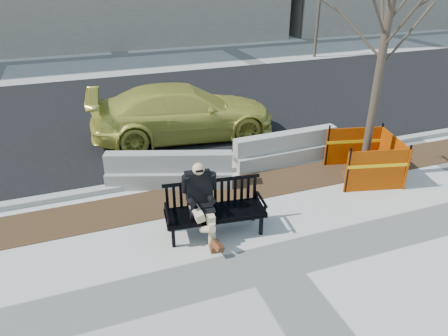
{
  "coord_description": "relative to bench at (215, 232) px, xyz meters",
  "views": [
    {
      "loc": [
        -2.72,
        -5.08,
        4.75
      ],
      "look_at": [
        -0.19,
        1.78,
        1.05
      ],
      "focal_mm": 33.15,
      "sensor_mm": 36.0,
      "label": 1
    }
  ],
  "objects": [
    {
      "name": "mulch_strip",
      "position": [
        0.59,
        1.42,
        0.0
      ],
      "size": [
        40.0,
        1.2,
        0.02
      ],
      "primitive_type": "cube",
      "color": "#47301C",
      "rests_on": "ground"
    },
    {
      "name": "tree_fence",
      "position": [
        4.12,
        0.96,
        0.0
      ],
      "size": [
        2.66,
        2.66,
        5.5
      ],
      "primitive_type": null,
      "rotation": [
        0.0,
        0.0,
        -0.24
      ],
      "color": "#D64400",
      "rests_on": "ground"
    },
    {
      "name": "far_tree_right",
      "position": [
        10.4,
        13.47,
        0.0
      ],
      "size": [
        2.27,
        2.27,
        4.82
      ],
      "primitive_type": null,
      "rotation": [
        0.0,
        0.0,
        0.33
      ],
      "color": "#4E4132",
      "rests_on": "ground"
    },
    {
      "name": "ground",
      "position": [
        0.59,
        -1.18,
        0.0
      ],
      "size": [
        120.0,
        120.0,
        0.0
      ],
      "primitive_type": "plane",
      "color": "beige",
      "rests_on": "ground"
    },
    {
      "name": "bench",
      "position": [
        0.0,
        0.0,
        0.0
      ],
      "size": [
        2.01,
        0.92,
        1.03
      ],
      "primitive_type": null,
      "rotation": [
        0.0,
        0.0,
        -0.12
      ],
      "color": "black",
      "rests_on": "ground"
    },
    {
      "name": "curb",
      "position": [
        0.59,
        2.37,
        0.06
      ],
      "size": [
        60.0,
        0.25,
        0.12
      ],
      "primitive_type": "cube",
      "color": "#9E9B93",
      "rests_on": "ground"
    },
    {
      "name": "sedan",
      "position": [
        0.74,
        4.93,
        0.0
      ],
      "size": [
        5.49,
        2.62,
        1.54
      ],
      "primitive_type": "imported",
      "rotation": [
        0.0,
        0.0,
        1.48
      ],
      "color": "gold",
      "rests_on": "ground"
    },
    {
      "name": "jersey_barrier_right",
      "position": [
        2.76,
        2.36,
        0.0
      ],
      "size": [
        2.87,
        0.65,
        0.82
      ],
      "primitive_type": null,
      "rotation": [
        0.0,
        0.0,
        0.03
      ],
      "color": "#A7A59D",
      "rests_on": "ground"
    },
    {
      "name": "asphalt_street",
      "position": [
        0.59,
        7.62,
        0.0
      ],
      "size": [
        60.0,
        10.4,
        0.01
      ],
      "primitive_type": "cube",
      "color": "black",
      "rests_on": "ground"
    },
    {
      "name": "jersey_barrier_left",
      "position": [
        -0.37,
        2.18,
        0.0
      ],
      "size": [
        2.94,
        1.5,
        0.83
      ],
      "primitive_type": null,
      "rotation": [
        0.0,
        0.0,
        -0.33
      ],
      "color": "gray",
      "rests_on": "ground"
    },
    {
      "name": "seated_man",
      "position": [
        -0.26,
        0.08,
        0.0
      ],
      "size": [
        0.74,
        1.11,
        1.46
      ],
      "primitive_type": null,
      "rotation": [
        0.0,
        0.0,
        -0.12
      ],
      "color": "black",
      "rests_on": "ground"
    }
  ]
}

